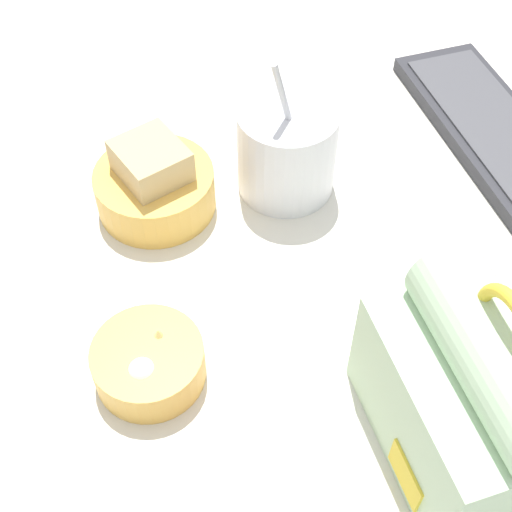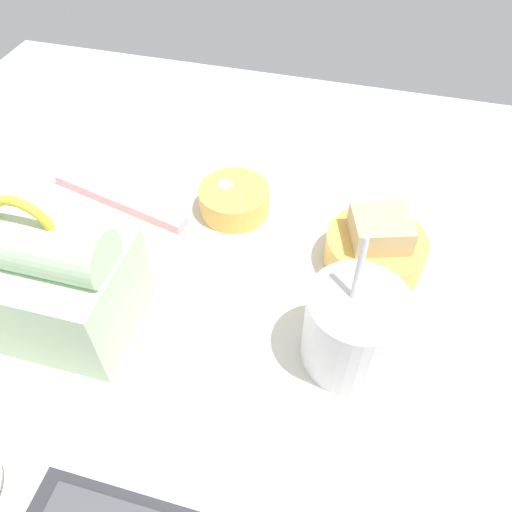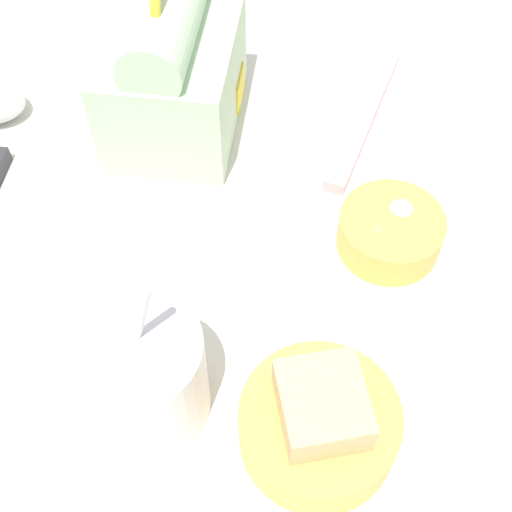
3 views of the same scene
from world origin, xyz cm
name	(u,v)px [view 1 (image 1 of 3)]	position (x,y,z in cm)	size (l,w,h in cm)	color
desk_surface	(268,268)	(0.00, 0.00, 1.00)	(140.00, 110.00, 2.00)	silver
lunch_bag	(475,394)	(23.31, 9.43, 9.49)	(17.47, 13.42, 19.86)	#B7D6AD
soup_cup	(287,149)	(-10.18, 5.46, 7.43)	(10.81, 10.81, 17.40)	silver
bento_bowl_sandwich	(155,185)	(-11.41, -9.15, 5.19)	(12.95, 12.95, 8.55)	#EAB24C
bento_bowl_snacks	(149,362)	(9.35, -14.40, 4.15)	(10.18, 10.18, 4.82)	#EAB24C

